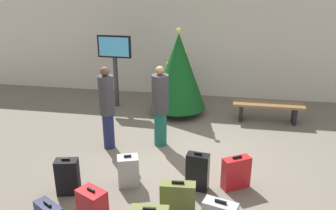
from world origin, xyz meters
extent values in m
plane|color=#665E54|center=(0.00, 0.00, 0.00)|extent=(16.00, 16.00, 0.00)
cube|color=beige|center=(0.00, 4.13, 1.54)|extent=(16.00, 0.20, 3.08)
cylinder|color=#4C3319|center=(-0.50, 2.44, 0.10)|extent=(0.12, 0.12, 0.20)
cone|color=#0F4719|center=(-0.50, 2.44, 1.16)|extent=(1.42, 1.42, 1.92)
sphere|color=#F2D84C|center=(-0.50, 2.44, 2.18)|extent=(0.12, 0.12, 0.12)
sphere|color=silver|center=(-0.15, 2.60, 1.02)|extent=(0.08, 0.08, 0.08)
sphere|color=yellow|center=(-0.33, 2.50, 1.63)|extent=(0.08, 0.08, 0.08)
sphere|color=yellow|center=(-0.76, 2.39, 1.36)|extent=(0.08, 0.08, 0.08)
cylinder|color=#333338|center=(-2.26, 2.74, 0.69)|extent=(0.12, 0.12, 1.37)
cube|color=black|center=(-2.26, 2.74, 1.67)|extent=(0.91, 0.12, 0.59)
cube|color=#4CB2F2|center=(-2.26, 2.70, 1.67)|extent=(0.82, 0.04, 0.50)
cube|color=brown|center=(1.77, 2.31, 0.45)|extent=(1.71, 0.44, 0.06)
cube|color=black|center=(1.13, 2.31, 0.21)|extent=(0.08, 0.35, 0.42)
cube|color=black|center=(2.41, 2.31, 0.21)|extent=(0.08, 0.35, 0.42)
cylinder|color=#1E234C|center=(-1.65, 0.29, 0.38)|extent=(0.23, 0.23, 0.76)
cylinder|color=#333338|center=(-1.65, 0.29, 1.17)|extent=(0.39, 0.39, 0.81)
sphere|color=brown|center=(-1.65, 0.29, 1.67)|extent=(0.19, 0.19, 0.19)
cylinder|color=#19594C|center=(-0.61, 0.60, 0.38)|extent=(0.26, 0.26, 0.75)
cylinder|color=#333338|center=(-0.61, 0.60, 1.16)|extent=(0.44, 0.44, 0.80)
sphere|color=#8C6647|center=(-0.61, 0.60, 1.65)|extent=(0.18, 0.18, 0.18)
cube|color=#B2191E|center=(0.97, -0.76, 0.28)|extent=(0.51, 0.41, 0.57)
cube|color=black|center=(0.97, -0.76, 0.59)|extent=(0.16, 0.11, 0.04)
cube|color=#59602D|center=(0.11, -1.72, 0.30)|extent=(0.53, 0.23, 0.60)
cube|color=black|center=(0.11, -1.72, 0.62)|extent=(0.18, 0.04, 0.04)
cube|color=#9EA0A5|center=(-0.86, -0.99, 0.27)|extent=(0.42, 0.37, 0.54)
cube|color=black|center=(-0.86, -0.99, 0.56)|extent=(0.13, 0.07, 0.04)
cube|color=black|center=(-1.78, -1.41, 0.31)|extent=(0.41, 0.30, 0.62)
cube|color=black|center=(-1.78, -1.41, 0.64)|extent=(0.13, 0.06, 0.04)
cube|color=black|center=(0.74, -2.02, 0.57)|extent=(0.17, 0.07, 0.04)
cube|color=black|center=(-1.49, -2.56, 0.65)|extent=(0.15, 0.11, 0.04)
cube|color=black|center=(-0.19, -2.30, 0.55)|extent=(0.18, 0.04, 0.04)
cube|color=#B2191E|center=(-1.11, -2.03, 0.27)|extent=(0.49, 0.44, 0.53)
cube|color=black|center=(-1.11, -2.03, 0.55)|extent=(0.14, 0.09, 0.04)
cube|color=black|center=(0.33, -0.92, 0.33)|extent=(0.40, 0.25, 0.66)
cube|color=black|center=(0.33, -0.92, 0.68)|extent=(0.13, 0.05, 0.04)
camera|label=1|loc=(0.71, -6.03, 3.44)|focal=37.26mm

